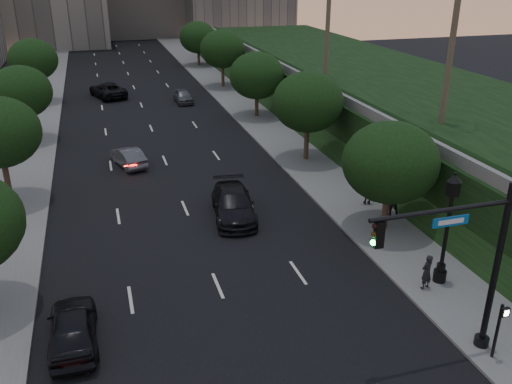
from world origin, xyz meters
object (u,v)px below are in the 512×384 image
object	(u,v)px
sedan_near_left	(73,328)
pedestrian_b	(392,199)
pedestrian_c	(368,191)
pedestrian_a	(427,272)
sedan_far_right	(183,96)
sedan_near_right	(233,204)
sedan_far_left	(108,90)
street_lamp	(446,234)
sedan_mid_left	(128,157)
traffic_signal_mast	(471,271)

from	to	relation	value
sedan_near_left	pedestrian_b	size ratio (longest dim) A/B	2.44
pedestrian_c	sedan_near_left	bearing A→B (deg)	38.22
pedestrian_a	sedan_far_right	bearing A→B (deg)	-100.97
sedan_near_right	sedan_far_right	size ratio (longest dim) A/B	1.37
sedan_far_left	sedan_near_left	bearing A→B (deg)	68.35
sedan_near_left	pedestrian_a	world-z (taller)	pedestrian_a
street_lamp	sedan_near_left	size ratio (longest dim) A/B	1.23
pedestrian_a	pedestrian_b	bearing A→B (deg)	-126.09
pedestrian_a	sedan_near_left	bearing A→B (deg)	-20.18
sedan_mid_left	street_lamp	bearing A→B (deg)	105.83
pedestrian_c	pedestrian_b	bearing A→B (deg)	121.93
pedestrian_a	pedestrian_c	bearing A→B (deg)	-119.07
traffic_signal_mast	pedestrian_c	xyz separation A→B (m)	(3.07, 13.36, -2.65)
traffic_signal_mast	sedan_mid_left	xyz separation A→B (m)	(-10.50, 24.91, -2.98)
sedan_far_left	sedan_near_right	world-z (taller)	same
street_lamp	sedan_far_left	world-z (taller)	street_lamp
sedan_far_left	pedestrian_c	size ratio (longest dim) A/B	3.39
pedestrian_b	sedan_near_left	bearing A→B (deg)	35.17
traffic_signal_mast	sedan_mid_left	bearing A→B (deg)	112.86
sedan_near_left	pedestrian_b	xyz separation A→B (m)	(17.87, 6.82, 0.31)
pedestrian_c	sedan_mid_left	bearing A→B (deg)	-28.57
sedan_near_right	street_lamp	bearing A→B (deg)	-45.00
traffic_signal_mast	pedestrian_a	xyz separation A→B (m)	(1.21, 4.13, -2.67)
pedestrian_b	street_lamp	bearing A→B (deg)	92.45
pedestrian_c	traffic_signal_mast	bearing A→B (deg)	88.88
sedan_near_left	sedan_far_right	distance (m)	39.77
sedan_mid_left	traffic_signal_mast	bearing A→B (deg)	96.82
sedan_far_left	pedestrian_b	world-z (taller)	pedestrian_b
sedan_mid_left	pedestrian_a	world-z (taller)	pedestrian_a
traffic_signal_mast	pedestrian_a	bearing A→B (deg)	73.66
sedan_mid_left	pedestrian_b	distance (m)	19.46
sedan_mid_left	sedan_far_left	size ratio (longest dim) A/B	0.71
sedan_near_right	pedestrian_c	distance (m)	8.36
sedan_far_left	pedestrian_b	bearing A→B (deg)	94.62
sedan_far_left	pedestrian_a	xyz separation A→B (m)	(12.17, -43.77, 0.18)
sedan_near_left	sedan_far_left	distance (m)	43.22
street_lamp	pedestrian_c	world-z (taller)	street_lamp
sedan_far_left	pedestrian_c	xyz separation A→B (m)	(14.03, -34.55, 0.20)
street_lamp	sedan_far_right	bearing A→B (deg)	98.21
pedestrian_a	sedan_near_right	bearing A→B (deg)	-75.10
street_lamp	pedestrian_c	size ratio (longest dim) A/B	3.21
sedan_far_left	sedan_far_right	xyz separation A→B (m)	(7.60, -4.82, -0.12)
traffic_signal_mast	sedan_far_left	world-z (taller)	traffic_signal_mast
traffic_signal_mast	sedan_near_left	bearing A→B (deg)	161.27
traffic_signal_mast	pedestrian_c	distance (m)	13.96
sedan_far_right	pedestrian_b	distance (m)	32.24
sedan_far_left	traffic_signal_mast	bearing A→B (deg)	85.50
street_lamp	sedan_far_left	size ratio (longest dim) A/B	0.95
street_lamp	sedan_far_left	bearing A→B (deg)	106.87
traffic_signal_mast	pedestrian_a	world-z (taller)	traffic_signal_mast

